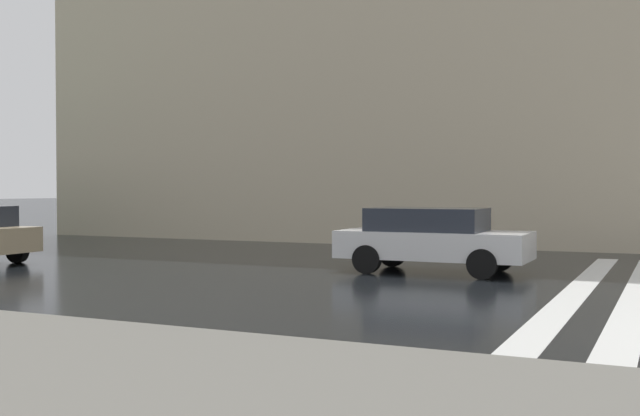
{
  "coord_description": "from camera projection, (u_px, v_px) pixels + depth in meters",
  "views": [
    {
      "loc": [
        -10.82,
        2.47,
        1.84
      ],
      "look_at": [
        1.89,
        8.35,
        1.48
      ],
      "focal_mm": 43.36,
      "sensor_mm": 36.0,
      "label": 1
    }
  ],
  "objects": [
    {
      "name": "car_white",
      "position": [
        432.0,
        238.0,
        16.87
      ],
      "size": [
        1.85,
        4.1,
        1.41
      ],
      "color": "silver",
      "rests_on": "ground_plane"
    }
  ]
}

